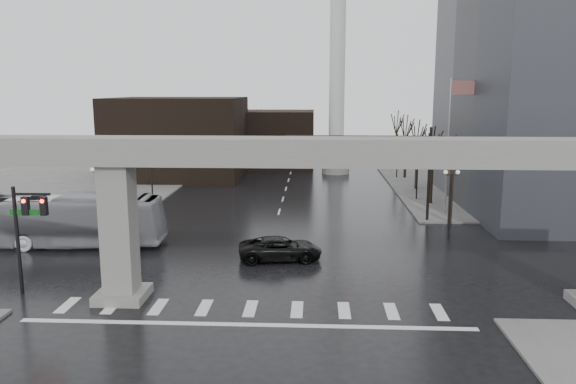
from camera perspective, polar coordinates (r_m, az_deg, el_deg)
ground at (r=30.41m, az=-3.62°, el=-11.02°), size 160.00×160.00×0.00m
sidewalk_ne at (r=68.92m, az=22.02°, el=0.48°), size 28.00×36.00×0.15m
sidewalk_nw at (r=71.33m, az=-21.47°, el=0.84°), size 28.00×36.00×0.15m
elevated_guideway at (r=28.50m, az=-1.25°, el=1.89°), size 48.00×2.60×8.70m
building_far_left at (r=72.46m, az=-11.05°, el=5.44°), size 16.00×14.00×10.00m
building_far_mid at (r=80.60m, az=-0.97°, el=5.41°), size 10.00×10.00×8.00m
smokestack at (r=74.19m, az=5.02°, el=12.16°), size 3.60×3.60×30.00m
signal_mast_arm at (r=47.55m, az=9.72°, el=3.93°), size 12.12×0.43×8.00m
signal_left_pole at (r=33.30m, az=-25.07°, el=-2.77°), size 2.30×0.30×6.00m
flagpole_assembly at (r=51.66m, az=16.35°, el=6.06°), size 2.06×0.12×12.00m
lamp_right_0 at (r=44.01m, az=16.20°, el=0.04°), size 1.22×0.32×5.11m
lamp_right_1 at (r=57.55m, az=13.03°, el=2.57°), size 1.22×0.32×5.11m
lamp_right_2 at (r=71.27m, az=11.07°, el=4.12°), size 1.22×0.32×5.11m
lamp_left_0 at (r=45.96m, az=-18.64°, el=0.33°), size 1.22×0.32×5.11m
lamp_left_1 at (r=59.06m, az=-13.74°, el=2.73°), size 1.22×0.32×5.11m
lamp_left_2 at (r=72.49m, az=-10.62°, el=4.24°), size 1.22×0.32×5.11m
tree_right_0 at (r=48.21m, az=16.27°, el=0.09°), size 1.09×1.58×7.50m
tree_right_1 at (r=55.91m, az=14.40°, el=1.63°), size 1.09×1.61×7.67m
tree_right_2 at (r=63.67m, az=12.98°, el=2.80°), size 1.10×1.63×7.85m
tree_right_3 at (r=71.49m, az=11.87°, el=3.71°), size 1.11×1.66×8.02m
tree_right_4 at (r=79.35m, az=10.98°, el=4.44°), size 1.12×1.69×8.19m
pickup_truck at (r=37.07m, az=-0.79°, el=-5.77°), size 5.75×3.22×1.52m
city_bus at (r=42.92m, az=-21.46°, el=-2.71°), size 13.62×3.87×3.75m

